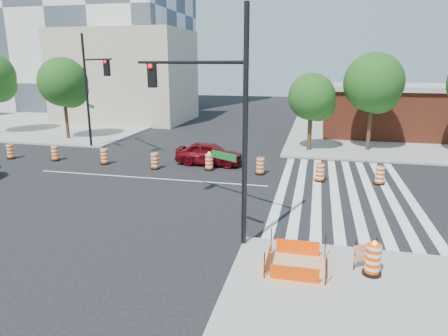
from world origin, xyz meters
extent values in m
plane|color=black|center=(0.00, 0.00, 0.00)|extent=(120.00, 120.00, 0.00)
cube|color=gray|center=(18.00, 18.00, 0.07)|extent=(22.00, 22.00, 0.15)
cube|color=gray|center=(-18.00, 18.00, 0.07)|extent=(22.00, 22.00, 0.15)
cube|color=silver|center=(7.80, 0.00, 0.01)|extent=(0.45, 13.50, 0.01)
cube|color=silver|center=(8.70, 0.00, 0.01)|extent=(0.45, 13.50, 0.01)
cube|color=silver|center=(9.60, 0.00, 0.01)|extent=(0.45, 13.50, 0.01)
cube|color=silver|center=(10.50, 0.00, 0.01)|extent=(0.45, 13.50, 0.01)
cube|color=silver|center=(11.40, 0.00, 0.01)|extent=(0.45, 13.50, 0.01)
cube|color=silver|center=(12.30, 0.00, 0.01)|extent=(0.45, 13.50, 0.01)
cube|color=silver|center=(13.20, 0.00, 0.01)|extent=(0.45, 13.50, 0.01)
cube|color=silver|center=(14.10, 0.00, 0.01)|extent=(0.45, 13.50, 0.01)
cube|color=silver|center=(0.00, 0.00, 0.01)|extent=(14.00, 0.12, 0.01)
cube|color=tan|center=(9.00, -9.00, 0.17)|extent=(2.20, 2.20, 0.05)
cube|color=#FA4205|center=(9.00, -9.90, 0.43)|extent=(1.44, 0.02, 0.55)
cube|color=#FA4205|center=(9.00, -8.10, 0.43)|extent=(1.44, 0.02, 0.55)
cube|color=#FA4205|center=(8.10, -9.00, 0.43)|extent=(0.02, 1.44, 0.55)
cube|color=#FA4205|center=(9.90, -9.00, 0.43)|extent=(0.02, 1.44, 0.55)
cylinder|color=black|center=(8.10, -9.90, 0.60)|extent=(0.04, 0.04, 0.90)
cylinder|color=black|center=(9.90, -9.90, 0.60)|extent=(0.04, 0.04, 0.90)
cylinder|color=black|center=(8.10, -8.10, 0.60)|extent=(0.04, 0.04, 0.90)
cylinder|color=black|center=(9.90, -8.10, 0.60)|extent=(0.04, 0.04, 0.90)
cube|color=maroon|center=(18.00, 18.00, 2.10)|extent=(16.00, 8.00, 4.20)
cube|color=gray|center=(18.00, 18.00, 4.40)|extent=(16.50, 8.50, 0.40)
cube|color=tan|center=(-12.00, 22.00, 5.00)|extent=(14.00, 10.00, 10.00)
imported|color=#5B070E|center=(2.65, 3.88, 0.75)|extent=(4.47, 1.93, 1.50)
cylinder|color=black|center=(7.04, -7.53, 4.26)|extent=(0.18, 0.18, 8.21)
cylinder|color=black|center=(4.42, -5.92, 6.51)|extent=(5.30, 3.34, 0.12)
cube|color=black|center=(2.59, -4.78, 6.00)|extent=(0.33, 0.29, 1.03)
sphere|color=#FF0C0C|center=(2.59, -4.96, 6.36)|extent=(0.18, 0.18, 0.18)
cube|color=#0C591E|center=(6.17, -6.99, 3.23)|extent=(1.07, 0.68, 0.26)
cylinder|color=black|center=(-7.94, 7.13, 4.39)|extent=(0.19, 0.19, 8.47)
cylinder|color=black|center=(-5.64, 4.94, 6.72)|extent=(4.69, 4.47, 0.13)
cube|color=black|center=(-4.02, 3.41, 6.19)|extent=(0.34, 0.30, 1.06)
sphere|color=#FF0C0C|center=(-4.02, 3.23, 6.56)|extent=(0.19, 0.19, 0.19)
cube|color=#0C591E|center=(-7.17, 6.40, 3.33)|extent=(0.95, 0.91, 0.26)
cylinder|color=black|center=(11.31, -8.85, 0.20)|extent=(0.58, 0.58, 0.10)
cylinder|color=#F84905|center=(11.31, -8.85, 0.68)|extent=(0.46, 0.46, 0.92)
sphere|color=#FF990C|center=(11.31, -8.85, 1.21)|extent=(0.15, 0.15, 0.15)
cube|color=#F84905|center=(11.12, -8.48, 0.85)|extent=(0.76, 0.45, 0.28)
cube|color=#F84905|center=(11.12, -8.48, 0.53)|extent=(0.76, 0.45, 0.22)
cylinder|color=black|center=(10.79, -8.67, 0.65)|extent=(0.04, 0.04, 0.99)
cylinder|color=black|center=(11.45, -8.30, 0.65)|extent=(0.04, 0.04, 0.99)
cylinder|color=#382314|center=(-11.64, 9.62, 2.19)|extent=(0.29, 0.29, 4.38)
sphere|color=#1B4714|center=(-11.64, 9.62, 4.93)|extent=(4.11, 4.11, 4.11)
sphere|color=#1B4714|center=(-11.19, 9.89, 4.24)|extent=(3.01, 3.01, 3.01)
sphere|color=#1B4714|center=(-12.01, 9.43, 4.52)|extent=(2.74, 2.74, 2.74)
cylinder|color=#382314|center=(8.92, 9.43, 1.82)|extent=(0.33, 0.33, 3.64)
sphere|color=#1B4714|center=(8.92, 9.43, 4.09)|extent=(3.41, 3.41, 3.41)
sphere|color=#1B4714|center=(9.43, 9.74, 3.53)|extent=(2.50, 2.50, 2.50)
sphere|color=#1B4714|center=(8.51, 9.23, 3.75)|extent=(2.27, 2.27, 2.27)
cylinder|color=#382314|center=(13.23, 10.45, 2.28)|extent=(0.28, 0.28, 4.55)
sphere|color=#1B4714|center=(13.23, 10.45, 5.12)|extent=(4.27, 4.27, 4.27)
sphere|color=#1B4714|center=(13.67, 10.71, 4.41)|extent=(3.13, 3.13, 3.13)
sphere|color=#1B4714|center=(12.87, 10.27, 4.69)|extent=(2.84, 2.84, 2.84)
cylinder|color=black|center=(-11.28, 2.36, 0.05)|extent=(0.60, 0.60, 0.10)
cylinder|color=#F84905|center=(-11.28, 2.36, 0.55)|extent=(0.48, 0.48, 0.95)
cylinder|color=black|center=(-7.91, 2.56, 0.05)|extent=(0.60, 0.60, 0.10)
cylinder|color=#F84905|center=(-7.91, 2.56, 0.55)|extent=(0.48, 0.48, 0.95)
cylinder|color=black|center=(-4.12, 2.45, 0.05)|extent=(0.60, 0.60, 0.10)
cylinder|color=#F84905|center=(-4.12, 2.45, 0.55)|extent=(0.48, 0.48, 0.95)
cylinder|color=black|center=(-0.40, 2.03, 0.05)|extent=(0.60, 0.60, 0.10)
cylinder|color=#F84905|center=(-0.40, 2.03, 0.55)|extent=(0.48, 0.48, 0.95)
cylinder|color=black|center=(3.01, 2.55, 0.05)|extent=(0.60, 0.60, 0.10)
cylinder|color=#F84905|center=(3.01, 2.55, 0.55)|extent=(0.48, 0.48, 0.95)
sphere|color=#FF990C|center=(3.01, 2.55, 1.10)|extent=(0.16, 0.16, 0.16)
cylinder|color=black|center=(6.25, 2.31, 0.05)|extent=(0.60, 0.60, 0.10)
cylinder|color=#F84905|center=(6.25, 2.31, 0.55)|extent=(0.48, 0.48, 0.95)
cylinder|color=black|center=(9.73, 1.59, 0.05)|extent=(0.60, 0.60, 0.10)
cylinder|color=#F84905|center=(9.73, 1.59, 0.55)|extent=(0.48, 0.48, 0.95)
cylinder|color=black|center=(12.94, 1.76, 0.05)|extent=(0.60, 0.60, 0.10)
cylinder|color=#F84905|center=(12.94, 1.76, 0.55)|extent=(0.48, 0.48, 0.95)
camera|label=1|loc=(9.38, -20.70, 6.50)|focal=32.00mm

